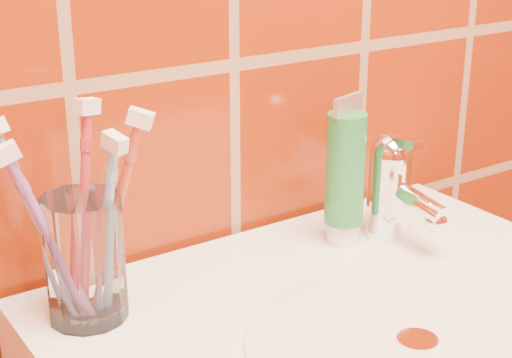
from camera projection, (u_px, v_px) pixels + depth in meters
glass_tumbler at (84, 259)px, 0.70m from camera, size 0.08×0.08×0.12m
toothpaste_tube at (345, 176)px, 0.84m from camera, size 0.05×0.04×0.17m
faucet at (392, 183)px, 0.86m from camera, size 0.05×0.11×0.12m
toothbrush_0 at (52, 240)px, 0.67m from camera, size 0.10×0.09×0.18m
toothbrush_1 at (84, 210)px, 0.70m from camera, size 0.08×0.07×0.21m
toothbrush_2 at (105, 229)px, 0.68m from camera, size 0.06×0.11×0.20m
toothbrush_3 at (115, 216)px, 0.69m from camera, size 0.13×0.12×0.21m
toothbrush_4 at (40, 224)px, 0.69m from camera, size 0.14×0.16×0.21m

